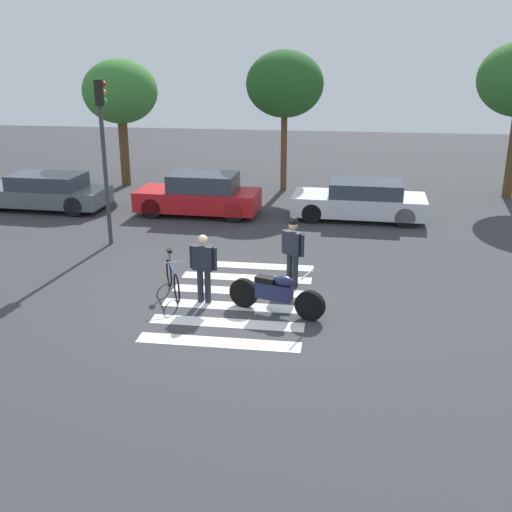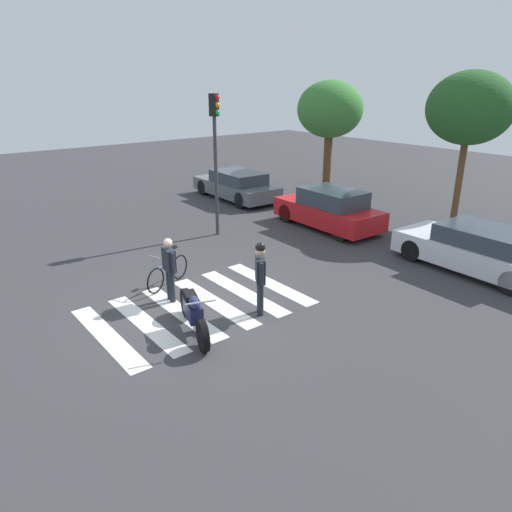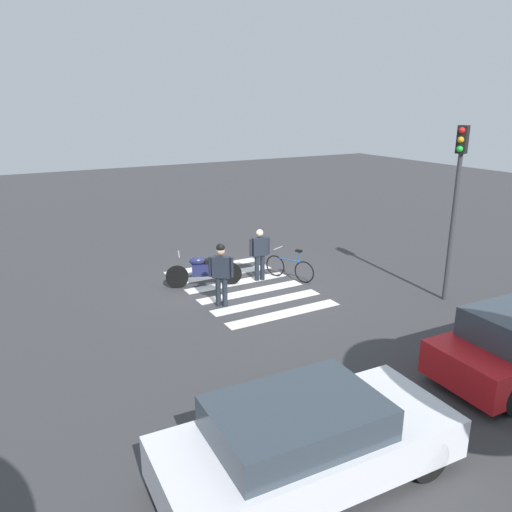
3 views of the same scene
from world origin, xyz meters
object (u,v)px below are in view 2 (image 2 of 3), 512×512
Objects in this scene: car_white_van at (478,250)px; traffic_light_pole at (215,144)px; car_red_convertible at (329,209)px; leaning_bicycle at (168,272)px; car_grey_coupe at (236,185)px; police_motorcycle at (193,312)px; officer_by_motorcycle at (169,266)px; officer_on_foot at (260,274)px.

car_white_van is 8.65m from traffic_light_pole.
leaning_bicycle is at bearing -82.01° from car_red_convertible.
traffic_light_pole is (3.84, -3.63, 2.50)m from car_grey_coupe.
police_motorcycle is at bearing -38.44° from traffic_light_pole.
car_grey_coupe is at bearing -178.85° from car_white_van.
officer_by_motorcycle is 7.74m from car_red_convertible.
car_red_convertible is (-1.00, 7.12, 0.31)m from leaning_bicycle.
officer_by_motorcycle reaches higher than police_motorcycle.
traffic_light_pole is at bearing -43.32° from car_grey_coupe.
police_motorcycle is 0.46× the size of traffic_light_pole.
police_motorcycle is at bearing -40.56° from car_grey_coupe.
officer_by_motorcycle is (-1.90, -1.28, -0.10)m from officer_on_foot.
officer_on_foot is 11.32m from car_grey_coupe.
police_motorcycle is 1.75m from officer_on_foot.
officer_by_motorcycle reaches higher than car_grey_coupe.
car_grey_coupe is (-6.69, 7.12, 0.25)m from leaning_bicycle.
leaning_bicycle is 0.35× the size of car_white_van.
car_red_convertible reaches higher than leaning_bicycle.
car_grey_coupe is at bearing 136.68° from traffic_light_pole.
traffic_light_pole reaches higher than leaning_bicycle.
car_white_van is at bearing 74.86° from officer_on_foot.
car_white_van is (1.97, 8.11, 0.16)m from police_motorcycle.
police_motorcycle is 12.13m from car_grey_coupe.
car_white_van is at bearing 1.15° from car_grey_coupe.
traffic_light_pole is (-5.37, 4.26, 2.66)m from police_motorcycle.
car_grey_coupe is 1.04× the size of car_white_van.
officer_on_foot is 1.09× the size of officer_by_motorcycle.
police_motorcycle is 2.64m from leaning_bicycle.
officer_on_foot reaches higher than leaning_bicycle.
leaning_bicycle is 0.37× the size of car_red_convertible.
police_motorcycle is at bearing -103.64° from car_white_van.
police_motorcycle is 0.51× the size of car_red_convertible.
car_grey_coupe is at bearing 135.08° from officer_by_motorcycle.
car_white_van reaches higher than police_motorcycle.
car_white_van is at bearing 2.36° from car_red_convertible.
car_grey_coupe is (-9.21, 7.89, 0.16)m from police_motorcycle.
officer_on_foot is at bearing 82.38° from police_motorcycle.
officer_on_foot is at bearing -25.04° from traffic_light_pole.
car_grey_coupe is 5.85m from traffic_light_pole.
traffic_light_pole is (-1.85, -3.62, 2.43)m from car_red_convertible.
traffic_light_pole is at bearing 141.56° from police_motorcycle.
police_motorcycle is 1.38× the size of leaning_bicycle.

